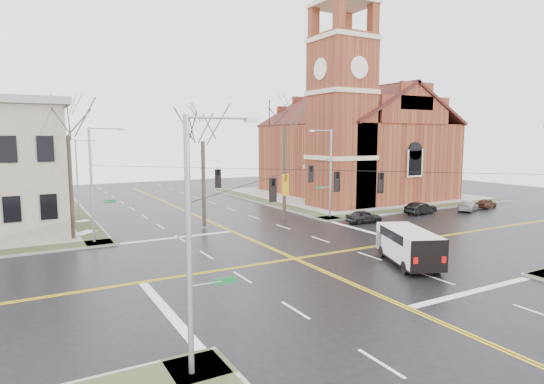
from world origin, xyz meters
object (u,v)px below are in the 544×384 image
parked_car_b (421,208)px  parked_car_d (486,203)px  tree_ne (285,123)px  signal_pole_ne (329,171)px  signal_pole_nw (94,181)px  church (351,137)px  tree_nw_near (203,135)px  signal_pole_sw (194,239)px  cargo_van (407,243)px  tree_nw_far (67,128)px  parked_car_a (364,217)px  parked_car_c (468,206)px  streetlight_north_b (62,164)px  streetlight_north_a (78,173)px

parked_car_b → parked_car_d: (10.08, -0.77, -0.08)m
parked_car_b → tree_ne: size_ratio=0.29×
signal_pole_ne → parked_car_d: bearing=-9.6°
parked_car_d → tree_ne: tree_ne is taller
signal_pole_ne → parked_car_b: bearing=-14.5°
signal_pole_nw → tree_ne: bearing=4.9°
church → tree_nw_near: (-26.41, -11.60, 0.12)m
signal_pole_sw → cargo_van: 18.86m
signal_pole_nw → tree_ne: (18.24, 1.55, 4.84)m
church → tree_nw_far: 39.13m
signal_pole_nw → parked_car_a: signal_pole_nw is taller
signal_pole_nw → parked_car_c: bearing=-5.4°
church → cargo_van: church is taller
signal_pole_ne → parked_car_a: (1.64, -3.59, -4.32)m
church → tree_ne: 21.40m
cargo_van → parked_car_a: size_ratio=1.76×
signal_pole_ne → streetlight_north_b: signal_pole_ne is taller
streetlight_north_a → cargo_van: 36.73m
parked_car_c → tree_nw_far: size_ratio=0.32×
tree_nw_far → tree_nw_near: bearing=-3.3°
streetlight_north_b → tree_nw_far: (-2.14, -34.18, 4.61)m
streetlight_north_a → tree_nw_far: tree_nw_far is taller
parked_car_c → tree_nw_far: 42.29m
church → signal_pole_sw: size_ratio=3.06×
tree_nw_far → parked_car_c: bearing=-8.4°
signal_pole_ne → parked_car_c: signal_pole_ne is taller
church → tree_nw_near: bearing=-156.3°
signal_pole_nw → signal_pole_sw: size_ratio=1.00×
parked_car_d → signal_pole_sw: bearing=102.4°
signal_pole_sw → parked_car_d: size_ratio=2.69×
streetlight_north_a → tree_nw_far: 15.06m
tree_nw_near → tree_ne: (8.56, -0.13, 1.24)m
tree_nw_near → parked_car_b: bearing=-10.6°
cargo_van → parked_car_b: (15.86, 13.45, -0.72)m
signal_pole_ne → streetlight_north_a: 27.48m
parked_car_a → tree_ne: tree_ne is taller
signal_pole_nw → parked_car_d: size_ratio=2.69×
signal_pole_sw → signal_pole_nw: bearing=90.0°
parked_car_c → tree_nw_near: tree_nw_near is taller
signal_pole_ne → tree_nw_near: bearing=172.6°
signal_pole_ne → cargo_van: signal_pole_ne is taller
signal_pole_sw → parked_car_a: size_ratio=2.44×
church → signal_pole_ne: (-13.44, -13.28, -3.48)m
tree_nw_near → church: bearing=23.7°
signal_pole_nw → tree_ne: 18.93m
cargo_van → parked_car_d: (25.94, 12.68, -0.80)m
streetlight_north_b → church: bearing=-33.2°
parked_car_c → church: bearing=-12.0°
parked_car_b → church: bearing=-15.3°
parked_car_d → tree_nw_far: (-44.62, 5.79, 8.50)m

